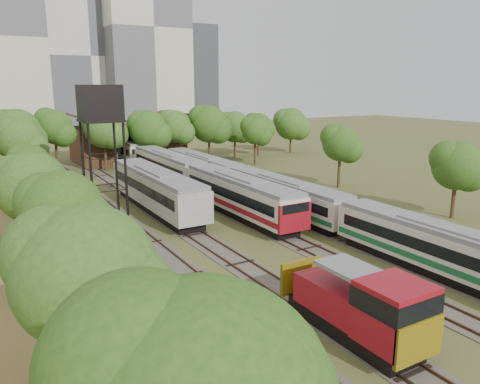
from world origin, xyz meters
TOP-DOWN VIEW (x-y plane):
  - ground at (0.00, 0.00)m, footprint 240.00×240.00m
  - dry_grass_patch at (-18.00, 8.00)m, footprint 14.00×60.00m
  - tracks at (-0.67, 25.00)m, footprint 24.60×80.00m
  - railcar_red_set at (-2.00, 29.46)m, footprint 3.02×34.58m
  - railcar_green_set at (2.00, 19.32)m, footprint 2.70×52.07m
  - railcar_rear at (-2.00, 56.71)m, footprint 3.03×16.08m
  - shunter_locomotive at (-8.00, -1.16)m, footprint 2.82×8.10m
  - old_grey_coach at (-8.00, 26.38)m, footprint 3.19×18.00m
  - water_tower at (-12.92, 26.07)m, footprint 3.48×3.48m
  - rail_pile_far at (8.20, 12.14)m, footprint 0.55×8.76m
  - maintenance_shed at (-1.00, 57.98)m, footprint 16.45×11.55m
  - tree_band_left at (-19.12, 25.35)m, footprint 7.24×76.26m
  - tree_band_far at (3.35, 50.28)m, footprint 50.25×9.15m
  - tree_band_right at (14.58, 25.64)m, footprint 4.41×38.50m
  - tower_centre at (2.00, 100.00)m, footprint 20.00×18.00m
  - tower_right at (14.00, 92.00)m, footprint 18.00×16.00m
  - tower_far_right at (34.00, 110.00)m, footprint 12.00×12.00m

SIDE VIEW (x-z plane):
  - ground at x=0.00m, z-range 0.00..0.00m
  - dry_grass_patch at x=-18.00m, z-range 0.00..0.04m
  - tracks at x=-0.67m, z-range -0.05..0.14m
  - rail_pile_far at x=8.20m, z-range 0.00..0.28m
  - railcar_green_set at x=2.00m, z-range 0.10..3.42m
  - shunter_locomotive at x=-8.00m, z-range -0.06..3.63m
  - railcar_red_set at x=-2.00m, z-range 0.11..3.84m
  - railcar_rear at x=-2.00m, z-range 0.11..3.85m
  - old_grey_coach at x=-8.00m, z-range 0.18..4.13m
  - maintenance_shed at x=-1.00m, z-range -0.87..6.70m
  - tree_band_right at x=14.58m, z-range 1.37..8.78m
  - tree_band_left at x=-19.12m, z-range 0.74..9.57m
  - tree_band_far at x=3.35m, z-range 1.19..10.29m
  - water_tower at x=-12.92m, z-range 4.12..16.13m
  - tower_far_right at x=34.00m, z-range 0.00..28.00m
  - tower_centre at x=2.00m, z-range 0.00..36.00m
  - tower_right at x=14.00m, z-range 0.00..48.00m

